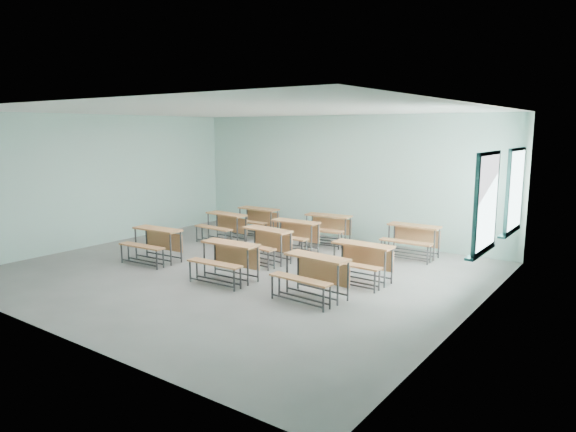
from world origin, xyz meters
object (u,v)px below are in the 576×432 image
(desk_unit_r2c0, at_px, (224,223))
(desk_unit_r1c2, at_px, (360,257))
(desk_unit_r0c0, at_px, (154,240))
(desk_unit_r3c0, at_px, (256,217))
(desk_unit_r0c1, at_px, (227,256))
(desk_unit_r1c1, at_px, (264,240))
(desk_unit_r3c1, at_px, (327,225))
(desk_unit_r3c2, at_px, (412,236))
(desk_unit_r0c2, at_px, (313,271))
(desk_unit_r2c1, at_px, (293,231))

(desk_unit_r2c0, bearing_deg, desk_unit_r1c2, -10.28)
(desk_unit_r0c0, xyz_separation_m, desk_unit_r3c0, (-0.03, 3.52, 0.00))
(desk_unit_r0c1, distance_m, desk_unit_r1c2, 2.50)
(desk_unit_r0c1, bearing_deg, desk_unit_r1c1, 97.99)
(desk_unit_r3c0, xyz_separation_m, desk_unit_r3c1, (2.13, 0.16, 0.00))
(desk_unit_r1c1, xyz_separation_m, desk_unit_r2c0, (-2.10, 1.01, 0.00))
(desk_unit_r1c2, relative_size, desk_unit_r3c0, 0.99)
(desk_unit_r3c1, relative_size, desk_unit_r3c2, 1.06)
(desk_unit_r0c0, distance_m, desk_unit_r1c2, 4.50)
(desk_unit_r3c2, bearing_deg, desk_unit_r1c1, -137.51)
(desk_unit_r0c0, relative_size, desk_unit_r2c0, 1.00)
(desk_unit_r0c0, distance_m, desk_unit_r3c1, 4.24)
(desk_unit_r0c2, bearing_deg, desk_unit_r0c0, -177.27)
(desk_unit_r0c1, bearing_deg, desk_unit_r0c0, 174.04)
(desk_unit_r0c1, bearing_deg, desk_unit_r0c2, -0.07)
(desk_unit_r1c2, distance_m, desk_unit_r2c1, 2.71)
(desk_unit_r0c1, distance_m, desk_unit_r2c1, 2.65)
(desk_unit_r1c2, height_order, desk_unit_r3c2, same)
(desk_unit_r2c1, bearing_deg, desk_unit_r3c0, 150.37)
(desk_unit_r0c2, xyz_separation_m, desk_unit_r2c0, (-4.26, 2.41, 0.00))
(desk_unit_r0c0, height_order, desk_unit_r2c1, same)
(desk_unit_r0c2, height_order, desk_unit_r1c2, same)
(desk_unit_r0c0, distance_m, desk_unit_r1c1, 2.38)
(desk_unit_r0c0, height_order, desk_unit_r3c0, same)
(desk_unit_r0c1, relative_size, desk_unit_r2c0, 0.99)
(desk_unit_r1c1, xyz_separation_m, desk_unit_r3c2, (2.41, 2.28, 0.00))
(desk_unit_r0c1, distance_m, desk_unit_r3c2, 4.32)
(desk_unit_r3c2, bearing_deg, desk_unit_r0c0, -141.21)
(desk_unit_r2c1, bearing_deg, desk_unit_r3c2, 23.01)
(desk_unit_r0c2, bearing_deg, desk_unit_r3c2, 89.56)
(desk_unit_r2c0, relative_size, desk_unit_r2c1, 1.02)
(desk_unit_r0c0, height_order, desk_unit_r1c2, same)
(desk_unit_r2c1, bearing_deg, desk_unit_r0c1, -84.85)
(desk_unit_r3c1, bearing_deg, desk_unit_r1c1, -99.84)
(desk_unit_r1c2, height_order, desk_unit_r2c0, same)
(desk_unit_r0c1, xyz_separation_m, desk_unit_r3c1, (-0.13, 3.82, 0.00))
(desk_unit_r2c1, bearing_deg, desk_unit_r2c0, -177.89)
(desk_unit_r1c2, xyz_separation_m, desk_unit_r2c1, (-2.41, 1.25, 0.00))
(desk_unit_r2c0, distance_m, desk_unit_r3c1, 2.61)
(desk_unit_r2c0, bearing_deg, desk_unit_r0c1, -42.60)
(desk_unit_r1c2, bearing_deg, desk_unit_r2c0, 166.06)
(desk_unit_r1c1, xyz_separation_m, desk_unit_r3c1, (0.14, 2.34, 0.00))
(desk_unit_r0c0, height_order, desk_unit_r3c2, same)
(desk_unit_r0c2, relative_size, desk_unit_r2c0, 1.00)
(desk_unit_r0c1, xyz_separation_m, desk_unit_r0c2, (1.89, 0.08, 0.00))
(desk_unit_r3c0, bearing_deg, desk_unit_r1c1, -48.84)
(desk_unit_r0c0, bearing_deg, desk_unit_r3c2, 36.27)
(desk_unit_r0c1, height_order, desk_unit_r2c0, same)
(desk_unit_r0c0, relative_size, desk_unit_r0c2, 1.00)
(desk_unit_r2c1, distance_m, desk_unit_r3c2, 2.70)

